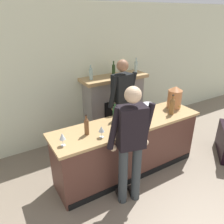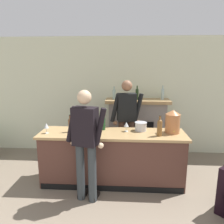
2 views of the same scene
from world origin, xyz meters
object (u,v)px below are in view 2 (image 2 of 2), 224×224
at_px(person_customer, 86,142).
at_px(ice_bucket_steel, 141,126).
at_px(person_bartender, 126,121).
at_px(wine_bottle_port_short, 160,127).
at_px(wine_glass_mid_counter, 126,125).
at_px(copper_dispenser, 173,121).
at_px(wine_bottle_cabernet_heavy, 70,124).
at_px(fireplace_stone, 137,127).
at_px(wine_glass_front_right, 76,128).
at_px(wine_glass_near_bucket, 46,126).
at_px(wine_bottle_chardonnay_pale, 103,122).

bearing_deg(person_customer, ice_bucket_steel, 39.12).
bearing_deg(person_bartender, wine_bottle_port_short, -52.48).
bearing_deg(wine_glass_mid_counter, copper_dispenser, -2.16).
distance_m(person_bartender, wine_bottle_port_short, 0.90).
bearing_deg(wine_bottle_cabernet_heavy, wine_glass_mid_counter, 5.39).
bearing_deg(wine_bottle_cabernet_heavy, fireplace_stone, 45.92).
bearing_deg(wine_glass_front_right, wine_glass_near_bucket, 171.54).
xyz_separation_m(ice_bucket_steel, wine_bottle_port_short, (0.29, -0.28, 0.08)).
bearing_deg(wine_glass_front_right, copper_dispenser, 8.45).
relative_size(fireplace_stone, wine_bottle_cabernet_heavy, 5.37).
bearing_deg(copper_dispenser, wine_glass_near_bucket, -175.67).
bearing_deg(wine_glass_front_right, person_bartender, 42.14).
bearing_deg(fireplace_stone, wine_bottle_chardonnay_pale, -120.94).
bearing_deg(copper_dispenser, wine_glass_mid_counter, 177.84).
bearing_deg(copper_dispenser, wine_bottle_chardonnay_pale, 175.29).
xyz_separation_m(wine_bottle_port_short, wine_bottle_chardonnay_pale, (-0.97, 0.29, -0.02)).
height_order(person_customer, wine_glass_near_bucket, person_customer).
relative_size(person_customer, wine_glass_front_right, 10.19).
height_order(fireplace_stone, wine_glass_front_right, fireplace_stone).
distance_m(person_customer, wine_bottle_port_short, 1.25).
bearing_deg(wine_glass_near_bucket, fireplace_stone, 40.26).
relative_size(wine_bottle_cabernet_heavy, wine_glass_near_bucket, 1.67).
bearing_deg(person_customer, wine_bottle_port_short, 20.41).
xyz_separation_m(fireplace_stone, wine_glass_near_bucket, (-1.63, -1.38, 0.40)).
bearing_deg(person_bartender, ice_bucket_steel, -59.56).
bearing_deg(wine_glass_mid_counter, wine_glass_front_right, -162.00).
height_order(copper_dispenser, wine_bottle_cabernet_heavy, copper_dispenser).
xyz_separation_m(wine_glass_mid_counter, wine_glass_near_bucket, (-1.38, -0.20, 0.01)).
bearing_deg(ice_bucket_steel, wine_bottle_port_short, -43.59).
distance_m(wine_bottle_port_short, wine_bottle_cabernet_heavy, 1.54).
distance_m(copper_dispenser, wine_glass_mid_counter, 0.80).
distance_m(person_bartender, wine_glass_near_bucket, 1.55).
height_order(fireplace_stone, ice_bucket_steel, fireplace_stone).
bearing_deg(person_bartender, wine_glass_near_bucket, -153.52).
relative_size(person_customer, ice_bucket_steel, 8.08).
relative_size(fireplace_stone, person_customer, 0.94).
bearing_deg(person_customer, wine_glass_near_bucket, 149.21).
height_order(person_bartender, wine_bottle_port_short, person_bartender).
bearing_deg(wine_glass_mid_counter, fireplace_stone, 77.95).
bearing_deg(wine_glass_mid_counter, person_customer, -133.28).
height_order(wine_bottle_port_short, wine_glass_front_right, wine_bottle_port_short).
bearing_deg(wine_bottle_port_short, copper_dispenser, 37.10).
distance_m(copper_dispenser, wine_bottle_cabernet_heavy, 1.79).
bearing_deg(wine_glass_near_bucket, wine_bottle_port_short, -0.67).
height_order(copper_dispenser, wine_glass_mid_counter, copper_dispenser).
height_order(wine_bottle_chardonnay_pale, wine_glass_mid_counter, wine_bottle_chardonnay_pale).
height_order(person_bartender, wine_glass_mid_counter, person_bartender).
bearing_deg(wine_bottle_port_short, wine_bottle_cabernet_heavy, 175.37).
distance_m(copper_dispenser, wine_bottle_chardonnay_pale, 1.22).
relative_size(person_bartender, ice_bucket_steel, 8.35).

